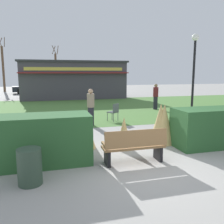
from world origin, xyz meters
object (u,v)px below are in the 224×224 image
at_px(lamppost_mid, 194,66).
at_px(person_strolling, 156,96).
at_px(cafe_chair_east, 114,111).
at_px(tree_center_bg, 3,68).
at_px(park_bench, 134,146).
at_px(parked_car_center_slot, 77,87).
at_px(food_kiosk, 73,80).
at_px(tree_right_bg, 56,71).
at_px(trash_bin, 30,167).
at_px(person_standing, 91,107).
at_px(parked_car_west_slot, 31,88).

distance_m(lamppost_mid, person_strolling, 3.97).
bearing_deg(cafe_chair_east, tree_center_bg, 111.01).
relative_size(park_bench, lamppost_mid, 0.39).
xyz_separation_m(lamppost_mid, parked_car_center_slot, (-3.80, 18.80, -2.10)).
relative_size(food_kiosk, tree_center_bg, 1.45).
bearing_deg(food_kiosk, tree_right_bg, 96.21).
xyz_separation_m(trash_bin, tree_center_bg, (-4.73, 27.99, 2.61)).
bearing_deg(person_strolling, food_kiosk, 126.16).
height_order(lamppost_mid, food_kiosk, lamppost_mid).
relative_size(trash_bin, parked_car_center_slot, 0.19).
distance_m(food_kiosk, person_standing, 12.50).
relative_size(park_bench, parked_car_west_slot, 0.39).
bearing_deg(person_standing, cafe_chair_east, -150.73).
height_order(lamppost_mid, tree_right_bg, tree_right_bg).
relative_size(person_strolling, parked_car_west_slot, 0.39).
bearing_deg(tree_center_bg, lamppost_mid, -60.49).
bearing_deg(cafe_chair_east, food_kiosk, 93.42).
relative_size(park_bench, cafe_chair_east, 1.91).
bearing_deg(tree_right_bg, park_bench, -88.27).
bearing_deg(food_kiosk, cafe_chair_east, -86.58).
bearing_deg(tree_right_bg, parked_car_west_slot, -126.81).
height_order(park_bench, person_standing, person_standing).
bearing_deg(parked_car_center_slot, parked_car_west_slot, -179.96).
xyz_separation_m(cafe_chair_east, person_standing, (-1.30, -0.67, 0.33)).
xyz_separation_m(park_bench, cafe_chair_east, (1.03, 5.64, 0.05)).
xyz_separation_m(food_kiosk, tree_center_bg, (-7.67, 10.02, 1.25)).
xyz_separation_m(lamppost_mid, person_standing, (-5.48, -0.30, -1.88)).
bearing_deg(parked_car_center_slot, park_bench, -93.33).
bearing_deg(person_standing, trash_bin, 68.88).
bearing_deg(food_kiosk, person_standing, -92.73).
xyz_separation_m(cafe_chair_east, person_strolling, (3.73, 3.10, 0.33)).
distance_m(person_strolling, tree_center_bg, 22.38).
xyz_separation_m(parked_car_west_slot, tree_center_bg, (-3.43, 3.38, 2.36)).
bearing_deg(person_strolling, parked_car_center_slot, 111.47).
bearing_deg(food_kiosk, parked_car_center_slot, 80.77).
height_order(cafe_chair_east, person_strolling, person_strolling).
height_order(cafe_chair_east, tree_center_bg, tree_center_bg).
height_order(trash_bin, parked_car_center_slot, parked_car_center_slot).
distance_m(cafe_chair_east, person_strolling, 4.86).
height_order(trash_bin, person_standing, person_standing).
bearing_deg(lamppost_mid, tree_center_bg, 119.51).
height_order(food_kiosk, person_standing, food_kiosk).
bearing_deg(trash_bin, park_bench, 11.91).
bearing_deg(cafe_chair_east, tree_right_bg, 94.76).
bearing_deg(tree_center_bg, park_bench, -75.01).
bearing_deg(person_standing, tree_right_bg, -86.65).
bearing_deg(parked_car_west_slot, person_standing, -79.18).
distance_m(park_bench, lamppost_mid, 7.74).
bearing_deg(park_bench, cafe_chair_east, 79.68).
xyz_separation_m(lamppost_mid, parked_car_west_slot, (-9.13, 18.79, -2.10)).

